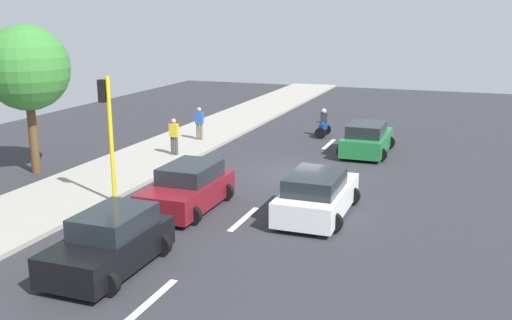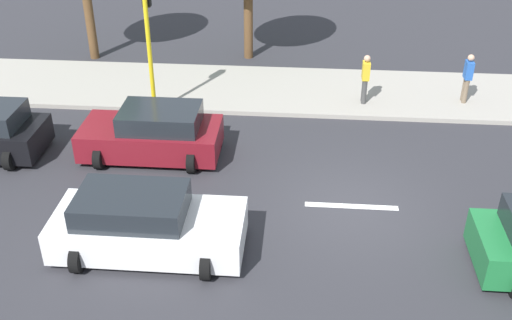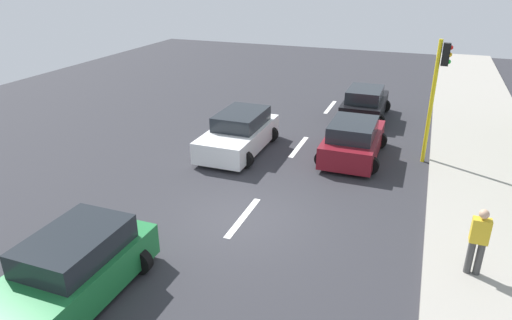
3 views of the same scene
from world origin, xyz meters
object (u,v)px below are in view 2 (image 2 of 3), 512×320
Objects in this scene: traffic_light_corner at (148,30)px; car_white at (145,224)px; pedestrian_by_tree at (467,77)px; car_maroon at (153,134)px; pedestrian_near_signal at (365,77)px.

car_white is at bearing -168.77° from traffic_light_corner.
car_white is 12.39m from pedestrian_by_tree.
traffic_light_corner is (6.98, 1.39, 2.22)m from car_white.
car_white is at bearing -169.43° from car_maroon.
car_maroon is 2.37× the size of pedestrian_by_tree.
car_maroon is 7.45m from pedestrian_near_signal.
traffic_light_corner reaches higher than car_white.
car_maroon is 2.37× the size of pedestrian_near_signal.
traffic_light_corner is at bearing 100.04° from pedestrian_near_signal.
traffic_light_corner is (2.65, 0.58, 2.22)m from car_maroon.
car_maroon is 4.40m from car_white.
traffic_light_corner is at bearing 98.63° from pedestrian_by_tree.
pedestrian_by_tree is (0.35, -3.42, 0.00)m from pedestrian_near_signal.
pedestrian_by_tree reaches higher than car_maroon.
car_white is (-4.33, -0.81, 0.00)m from car_maroon.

